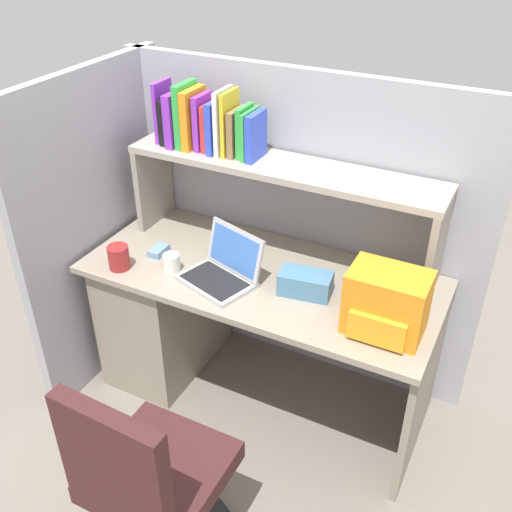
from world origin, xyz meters
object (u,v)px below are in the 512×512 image
object	(u,v)px
computer_mouse	(159,251)
office_chair	(152,493)
laptop	(223,270)
tissue_box	(305,283)
backpack	(386,304)
paper_cup	(172,263)
snack_canister	(119,257)

from	to	relation	value
computer_mouse	office_chair	world-z (taller)	office_chair
laptop	tissue_box	distance (m)	0.37
tissue_box	computer_mouse	bearing A→B (deg)	172.93
backpack	tissue_box	size ratio (longest dim) A/B	1.36
laptop	tissue_box	size ratio (longest dim) A/B	1.69
paper_cup	tissue_box	world-z (taller)	tissue_box
paper_cup	tissue_box	xyz separation A→B (m)	(0.60, 0.11, 0.01)
backpack	computer_mouse	xyz separation A→B (m)	(-1.10, 0.07, -0.11)
laptop	backpack	bearing A→B (deg)	-1.58
backpack	snack_canister	xyz separation A→B (m)	(-1.19, -0.11, -0.07)
backpack	office_chair	world-z (taller)	backpack
computer_mouse	office_chair	bearing A→B (deg)	-58.93
computer_mouse	snack_canister	size ratio (longest dim) A/B	0.94
computer_mouse	office_chair	xyz separation A→B (m)	(0.56, -0.89, -0.35)
backpack	laptop	bearing A→B (deg)	178.42
snack_canister	backpack	bearing A→B (deg)	5.28
computer_mouse	paper_cup	xyz separation A→B (m)	(0.13, -0.09, 0.02)
paper_cup	tissue_box	distance (m)	0.61
paper_cup	laptop	bearing A→B (deg)	9.55
laptop	tissue_box	bearing A→B (deg)	10.97
laptop	snack_canister	xyz separation A→B (m)	(-0.46, -0.13, 0.00)
laptop	snack_canister	bearing A→B (deg)	-164.37
backpack	computer_mouse	size ratio (longest dim) A/B	2.88
backpack	snack_canister	bearing A→B (deg)	-174.72
laptop	backpack	size ratio (longest dim) A/B	1.24
backpack	computer_mouse	distance (m)	1.11
snack_canister	office_chair	bearing A→B (deg)	-47.79
backpack	paper_cup	size ratio (longest dim) A/B	3.69
tissue_box	office_chair	world-z (taller)	office_chair
computer_mouse	tissue_box	size ratio (longest dim) A/B	0.47
backpack	paper_cup	distance (m)	0.97
tissue_box	snack_canister	xyz separation A→B (m)	(-0.82, -0.20, 0.01)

